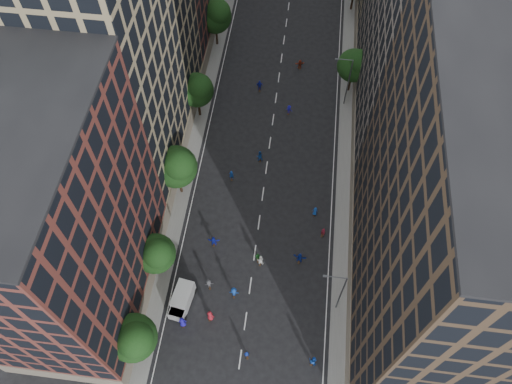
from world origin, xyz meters
TOP-DOWN VIEW (x-y plane):
  - ground at (0.00, 40.00)m, footprint 240.00×240.00m
  - sidewalk_left at (-12.00, 47.50)m, footprint 4.00×105.00m
  - sidewalk_right at (12.00, 47.50)m, footprint 4.00×105.00m
  - bldg_left_a at (-19.00, 11.00)m, footprint 14.00×22.00m
  - bldg_left_b at (-19.00, 35.00)m, footprint 14.00×26.00m
  - bldg_right_a at (19.00, 15.00)m, footprint 14.00×30.00m
  - bldg_right_b at (19.00, 44.00)m, footprint 14.00×28.00m
  - tree_left_0 at (-11.01, 3.85)m, footprint 5.20×5.20m
  - tree_left_1 at (-11.02, 13.86)m, footprint 4.80×4.80m
  - tree_left_2 at (-10.99, 25.83)m, footprint 5.60×5.60m
  - tree_left_3 at (-11.02, 39.85)m, footprint 5.00×5.00m
  - tree_left_4 at (-11.00, 55.84)m, footprint 5.40×5.40m
  - tree_right_a at (11.38, 47.85)m, footprint 5.00×5.00m
  - streetlamp_near at (10.37, 12.00)m, footprint 2.64×0.22m
  - streetlamp_far at (10.37, 45.00)m, footprint 2.64×0.22m
  - cargo_van at (-7.78, 10.22)m, footprint 2.75×4.76m
  - skater_0 at (-7.23, 7.66)m, footprint 1.07×0.82m
  - skater_1 at (0.69, 4.98)m, footprint 0.66×0.56m
  - skater_2 at (8.18, 5.16)m, footprint 1.14×1.01m
  - skater_3 at (-1.80, 12.03)m, footprint 1.18×0.69m
  - skater_4 at (-8.50, 10.60)m, footprint 1.02×0.57m
  - skater_5 at (5.73, 17.54)m, footprint 1.76×0.80m
  - skater_6 at (-4.15, 8.82)m, footprint 1.09×0.87m
  - skater_7 at (8.50, 21.66)m, footprint 0.67×0.55m
  - skater_8 at (0.87, 16.65)m, footprint 0.95×0.77m
  - skater_9 at (-4.98, 12.75)m, footprint 1.22×0.93m
  - skater_10 at (0.50, 17.09)m, footprint 0.96×0.54m
  - skater_11 at (-5.40, 18.56)m, footprint 1.59×0.57m
  - skater_12 at (7.28, 24.63)m, footprint 0.86×0.65m
  - skater_13 at (-4.67, 28.98)m, footprint 0.70×0.52m
  - skater_14 at (-1.15, 32.70)m, footprint 1.04×0.89m
  - skater_15 at (2.25, 42.08)m, footprint 1.13×0.82m
  - skater_16 at (-2.77, 46.34)m, footprint 1.17×0.59m
  - skater_17 at (3.16, 52.00)m, footprint 1.61×0.88m

SIDE VIEW (x-z plane):
  - ground at x=0.00m, z-range 0.00..0.00m
  - sidewalk_left at x=-12.00m, z-range 0.00..0.15m
  - sidewalk_right at x=12.00m, z-range 0.00..0.15m
  - skater_1 at x=0.69m, z-range 0.00..1.54m
  - skater_10 at x=0.50m, z-range 0.00..1.55m
  - skater_15 at x=2.25m, z-range 0.00..1.57m
  - skater_12 at x=7.28m, z-range 0.00..1.57m
  - skater_7 at x=8.50m, z-range 0.00..1.60m
  - skater_4 at x=-8.50m, z-range 0.00..1.64m
  - skater_17 at x=3.16m, z-range 0.00..1.66m
  - skater_9 at x=-4.98m, z-range 0.00..1.67m
  - skater_11 at x=-5.40m, z-range 0.00..1.69m
  - skater_13 at x=-4.67m, z-range 0.00..1.77m
  - skater_3 at x=-1.80m, z-range 0.00..1.80m
  - skater_5 at x=5.73m, z-range 0.00..1.83m
  - skater_8 at x=0.87m, z-range 0.00..1.85m
  - skater_14 at x=-1.15m, z-range 0.00..1.87m
  - skater_16 at x=-2.77m, z-range 0.00..1.93m
  - skater_2 at x=8.18m, z-range 0.00..1.94m
  - skater_6 at x=-4.15m, z-range 0.00..1.95m
  - skater_0 at x=-7.23m, z-range 0.00..1.95m
  - cargo_van at x=-7.78m, z-range 0.06..2.47m
  - streetlamp_near at x=10.37m, z-range 0.64..9.70m
  - streetlamp_far at x=10.37m, z-range 0.64..9.70m
  - tree_left_1 at x=-11.02m, z-range 1.45..9.66m
  - tree_right_a at x=11.38m, z-range 1.43..9.83m
  - tree_left_3 at x=-11.02m, z-range 1.53..10.11m
  - tree_left_0 at x=-11.01m, z-range 1.54..10.37m
  - tree_left_4 at x=-11.00m, z-range 1.56..10.63m
  - tree_left_2 at x=-10.99m, z-range 1.63..11.08m
  - bldg_left_a at x=-19.00m, z-range 0.00..30.00m
  - bldg_right_b at x=19.00m, z-range 0.00..33.00m
  - bldg_left_b at x=-19.00m, z-range 0.00..34.00m
  - bldg_right_a at x=19.00m, z-range 0.00..36.00m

